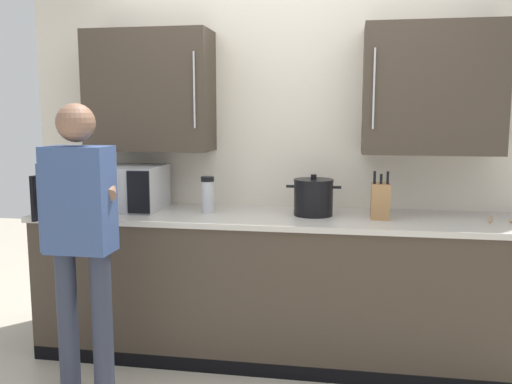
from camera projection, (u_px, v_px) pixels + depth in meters
back_wall_tiled at (287, 124)px, 3.69m from camera, size 3.63×0.44×2.82m
counter_unit at (280, 287)px, 3.52m from camera, size 3.15×0.69×0.93m
microwave_oven at (119, 187)px, 3.65m from camera, size 0.59×0.78×0.29m
thermos_flask at (208, 195)px, 3.51m from camera, size 0.09×0.09×0.23m
stock_pot at (313, 197)px, 3.43m from camera, size 0.34×0.25×0.26m
knife_block at (380, 201)px, 3.32m from camera, size 0.11×0.15×0.29m
wooden_spoon at (503, 220)px, 3.23m from camera, size 0.19×0.19×0.02m
person_figure at (81, 228)px, 2.89m from camera, size 0.44×0.59×1.62m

